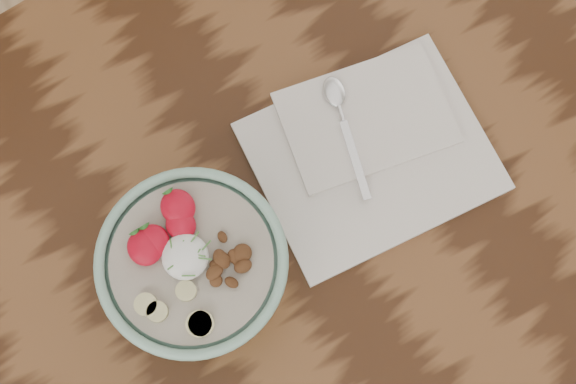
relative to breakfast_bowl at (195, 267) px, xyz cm
name	(u,v)px	position (x,y,z in cm)	size (l,w,h in cm)	color
table	(293,241)	(12.56, -1.25, -16.40)	(160.00, 90.00, 75.00)	#351C0D
breakfast_bowl	(195,267)	(0.00, 0.00, 0.00)	(20.95, 20.95, 13.66)	#86B5A1
napkin	(370,148)	(25.98, 1.77, -6.38)	(30.88, 26.70, 1.73)	white
spoon	(339,109)	(25.39, 7.83, -5.02)	(6.81, 16.18, 0.86)	silver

